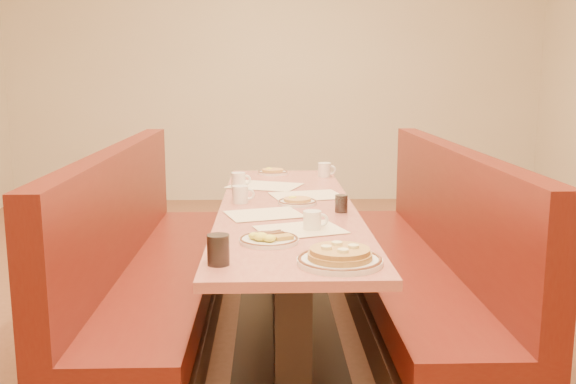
{
  "coord_description": "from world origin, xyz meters",
  "views": [
    {
      "loc": [
        -0.1,
        -3.29,
        1.43
      ],
      "look_at": [
        0.0,
        -0.14,
        0.85
      ],
      "focal_mm": 40.0,
      "sensor_mm": 36.0,
      "label": 1
    }
  ],
  "objects_px": {
    "coffee_mug_a": "(313,220)",
    "coffee_mug_b": "(241,194)",
    "soda_tumbler_mid": "(341,204)",
    "booth_right": "(423,275)",
    "pancake_plate": "(340,258)",
    "eggs_plate": "(268,239)",
    "soda_tumbler_near": "(218,250)",
    "coffee_mug_d": "(239,180)",
    "coffee_mug_c": "(325,170)",
    "diner_table": "(287,274)",
    "booth_left": "(150,278)"
  },
  "relations": [
    {
      "from": "coffee_mug_a",
      "to": "booth_left",
      "type": "bearing_deg",
      "value": 137.88
    },
    {
      "from": "coffee_mug_d",
      "to": "soda_tumbler_near",
      "type": "relative_size",
      "value": 1.08
    },
    {
      "from": "eggs_plate",
      "to": "coffee_mug_b",
      "type": "bearing_deg",
      "value": 100.09
    },
    {
      "from": "coffee_mug_a",
      "to": "coffee_mug_d",
      "type": "distance_m",
      "value": 1.16
    },
    {
      "from": "pancake_plate",
      "to": "coffee_mug_a",
      "type": "bearing_deg",
      "value": 96.77
    },
    {
      "from": "coffee_mug_a",
      "to": "coffee_mug_b",
      "type": "relative_size",
      "value": 0.94
    },
    {
      "from": "booth_right",
      "to": "booth_left",
      "type": "bearing_deg",
      "value": 180.0
    },
    {
      "from": "diner_table",
      "to": "coffee_mug_d",
      "type": "relative_size",
      "value": 20.49
    },
    {
      "from": "eggs_plate",
      "to": "soda_tumbler_mid",
      "type": "distance_m",
      "value": 0.68
    },
    {
      "from": "soda_tumbler_mid",
      "to": "coffee_mug_d",
      "type": "bearing_deg",
      "value": 126.78
    },
    {
      "from": "coffee_mug_a",
      "to": "soda_tumbler_mid",
      "type": "bearing_deg",
      "value": 56.47
    },
    {
      "from": "diner_table",
      "to": "coffee_mug_d",
      "type": "xyz_separation_m",
      "value": [
        -0.28,
        0.56,
        0.42
      ]
    },
    {
      "from": "eggs_plate",
      "to": "soda_tumbler_near",
      "type": "bearing_deg",
      "value": -120.49
    },
    {
      "from": "booth_left",
      "to": "booth_right",
      "type": "distance_m",
      "value": 1.46
    },
    {
      "from": "booth_right",
      "to": "coffee_mug_b",
      "type": "bearing_deg",
      "value": 175.13
    },
    {
      "from": "booth_right",
      "to": "coffee_mug_c",
      "type": "xyz_separation_m",
      "value": [
        -0.45,
        0.96,
        0.44
      ]
    },
    {
      "from": "coffee_mug_c",
      "to": "eggs_plate",
      "type": "bearing_deg",
      "value": -84.64
    },
    {
      "from": "coffee_mug_d",
      "to": "soda_tumbler_near",
      "type": "xyz_separation_m",
      "value": [
        -0.0,
        -1.61,
        0.01
      ]
    },
    {
      "from": "booth_right",
      "to": "diner_table",
      "type": "bearing_deg",
      "value": 180.0
    },
    {
      "from": "coffee_mug_d",
      "to": "coffee_mug_b",
      "type": "bearing_deg",
      "value": -93.24
    },
    {
      "from": "soda_tumbler_mid",
      "to": "soda_tumbler_near",
      "type": "bearing_deg",
      "value": -121.7
    },
    {
      "from": "eggs_plate",
      "to": "soda_tumbler_mid",
      "type": "bearing_deg",
      "value": 57.66
    },
    {
      "from": "booth_right",
      "to": "pancake_plate",
      "type": "bearing_deg",
      "value": -118.49
    },
    {
      "from": "diner_table",
      "to": "booth_right",
      "type": "height_order",
      "value": "booth_right"
    },
    {
      "from": "eggs_plate",
      "to": "soda_tumbler_near",
      "type": "xyz_separation_m",
      "value": [
        -0.18,
        -0.31,
        0.04
      ]
    },
    {
      "from": "booth_right",
      "to": "soda_tumbler_mid",
      "type": "relative_size",
      "value": 28.58
    },
    {
      "from": "eggs_plate",
      "to": "soda_tumbler_near",
      "type": "relative_size",
      "value": 2.18
    },
    {
      "from": "booth_left",
      "to": "diner_table",
      "type": "bearing_deg",
      "value": 0.0
    },
    {
      "from": "diner_table",
      "to": "soda_tumbler_near",
      "type": "xyz_separation_m",
      "value": [
        -0.28,
        -1.05,
        0.43
      ]
    },
    {
      "from": "pancake_plate",
      "to": "soda_tumbler_near",
      "type": "distance_m",
      "value": 0.44
    },
    {
      "from": "coffee_mug_a",
      "to": "coffee_mug_d",
      "type": "xyz_separation_m",
      "value": [
        -0.37,
        1.1,
        0.0
      ]
    },
    {
      "from": "diner_table",
      "to": "pancake_plate",
      "type": "height_order",
      "value": "pancake_plate"
    },
    {
      "from": "soda_tumbler_near",
      "to": "diner_table",
      "type": "bearing_deg",
      "value": 75.07
    },
    {
      "from": "diner_table",
      "to": "soda_tumbler_mid",
      "type": "distance_m",
      "value": 0.52
    },
    {
      "from": "booth_left",
      "to": "coffee_mug_b",
      "type": "xyz_separation_m",
      "value": [
        0.49,
        0.08,
        0.44
      ]
    },
    {
      "from": "eggs_plate",
      "to": "coffee_mug_d",
      "type": "height_order",
      "value": "coffee_mug_d"
    },
    {
      "from": "booth_left",
      "to": "coffee_mug_c",
      "type": "distance_m",
      "value": 1.46
    },
    {
      "from": "coffee_mug_b",
      "to": "soda_tumbler_mid",
      "type": "xyz_separation_m",
      "value": [
        0.51,
        -0.25,
        -0.0
      ]
    },
    {
      "from": "pancake_plate",
      "to": "coffee_mug_d",
      "type": "distance_m",
      "value": 1.67
    },
    {
      "from": "pancake_plate",
      "to": "soda_tumbler_near",
      "type": "height_order",
      "value": "soda_tumbler_near"
    },
    {
      "from": "pancake_plate",
      "to": "soda_tumbler_near",
      "type": "relative_size",
      "value": 2.78
    },
    {
      "from": "coffee_mug_a",
      "to": "coffee_mug_d",
      "type": "bearing_deg",
      "value": 99.65
    },
    {
      "from": "soda_tumbler_near",
      "to": "coffee_mug_c",
      "type": "bearing_deg",
      "value": 74.34
    },
    {
      "from": "coffee_mug_a",
      "to": "soda_tumbler_near",
      "type": "height_order",
      "value": "soda_tumbler_near"
    },
    {
      "from": "coffee_mug_c",
      "to": "soda_tumbler_mid",
      "type": "distance_m",
      "value": 1.13
    },
    {
      "from": "coffee_mug_a",
      "to": "coffee_mug_b",
      "type": "bearing_deg",
      "value": 109.77
    },
    {
      "from": "booth_right",
      "to": "soda_tumbler_mid",
      "type": "bearing_deg",
      "value": -160.36
    },
    {
      "from": "coffee_mug_d",
      "to": "soda_tumbler_mid",
      "type": "relative_size",
      "value": 1.39
    },
    {
      "from": "diner_table",
      "to": "coffee_mug_a",
      "type": "height_order",
      "value": "coffee_mug_a"
    },
    {
      "from": "coffee_mug_c",
      "to": "coffee_mug_d",
      "type": "relative_size",
      "value": 1.0
    }
  ]
}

